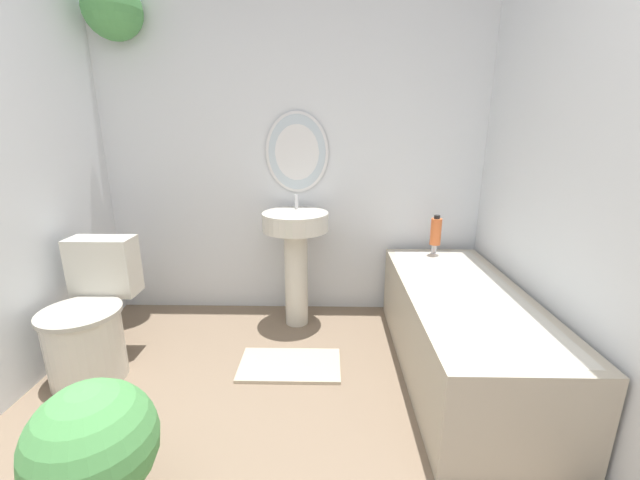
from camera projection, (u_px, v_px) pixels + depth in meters
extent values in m
cube|color=silver|center=(293.00, 152.00, 2.81)|extent=(2.83, 0.06, 2.40)
ellipsoid|color=silver|center=(297.00, 152.00, 2.77)|extent=(0.45, 0.02, 0.56)
ellipsoid|color=silver|center=(297.00, 153.00, 2.76)|extent=(0.41, 0.01, 0.52)
sphere|color=#4C934C|center=(113.00, 10.00, 2.46)|extent=(0.36, 0.36, 0.36)
cube|color=silver|center=(606.00, 169.00, 1.60)|extent=(0.06, 2.52, 2.40)
cylinder|color=beige|center=(86.00, 347.00, 2.17)|extent=(0.39, 0.39, 0.39)
cylinder|color=#B1ADA0|center=(80.00, 312.00, 2.11)|extent=(0.42, 0.42, 0.02)
cube|color=beige|center=(104.00, 266.00, 2.34)|extent=(0.37, 0.18, 0.35)
cylinder|color=beige|center=(296.00, 278.00, 2.76)|extent=(0.16, 0.16, 0.69)
cylinder|color=beige|center=(295.00, 221.00, 2.65)|extent=(0.45, 0.45, 0.12)
cylinder|color=silver|center=(296.00, 202.00, 2.74)|extent=(0.02, 0.02, 0.10)
cube|color=#B2A893|center=(461.00, 332.00, 2.23)|extent=(0.65, 1.56, 0.50)
cube|color=beige|center=(465.00, 294.00, 2.16)|extent=(0.55, 1.46, 0.04)
cylinder|color=silver|center=(434.00, 248.00, 2.80)|extent=(0.04, 0.04, 0.08)
cylinder|color=#DB6633|center=(436.00, 232.00, 2.72)|extent=(0.07, 0.07, 0.19)
cylinder|color=black|center=(437.00, 217.00, 2.69)|extent=(0.04, 0.04, 0.02)
sphere|color=#4C934C|center=(93.00, 444.00, 1.30)|extent=(0.42, 0.42, 0.42)
cube|color=#B7A88E|center=(290.00, 365.00, 2.32)|extent=(0.59, 0.34, 0.02)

